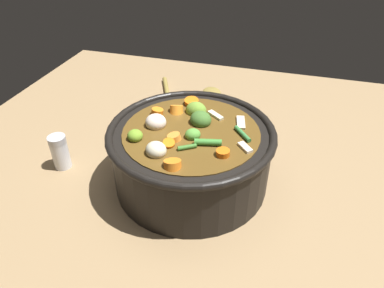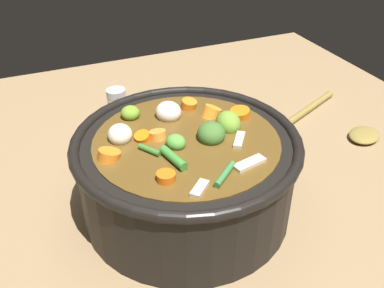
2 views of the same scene
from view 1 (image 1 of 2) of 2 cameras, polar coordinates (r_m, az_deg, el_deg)
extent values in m
plane|color=#8C704C|center=(0.67, -0.12, -6.00)|extent=(1.10, 1.10, 0.00)
cylinder|color=black|center=(0.63, -0.13, -2.23)|extent=(0.28, 0.28, 0.11)
torus|color=black|center=(0.60, -0.14, 1.96)|extent=(0.29, 0.29, 0.01)
cylinder|color=brown|center=(0.63, -0.13, -1.89)|extent=(0.24, 0.24, 0.11)
ellipsoid|color=#559739|center=(0.58, 0.12, 1.54)|extent=(0.03, 0.03, 0.02)
ellipsoid|color=#416C2B|center=(0.62, 1.42, 3.96)|extent=(0.05, 0.05, 0.03)
ellipsoid|color=olive|center=(0.59, -9.19, 1.33)|extent=(0.03, 0.03, 0.02)
ellipsoid|color=olive|center=(0.65, 0.66, 5.42)|extent=(0.04, 0.04, 0.03)
cylinder|color=orange|center=(0.66, -2.52, 5.48)|extent=(0.03, 0.03, 0.03)
cylinder|color=orange|center=(0.68, -0.08, 6.62)|extent=(0.03, 0.03, 0.02)
cylinder|color=orange|center=(0.55, 5.01, -1.62)|extent=(0.03, 0.03, 0.01)
cylinder|color=orange|center=(0.57, -3.77, -0.04)|extent=(0.03, 0.03, 0.02)
cylinder|color=orange|center=(0.65, -5.67, 4.93)|extent=(0.03, 0.03, 0.02)
cylinder|color=orange|center=(0.58, -2.87, 0.97)|extent=(0.02, 0.03, 0.02)
cylinder|color=orange|center=(0.52, -3.08, -3.42)|extent=(0.04, 0.04, 0.02)
ellipsoid|color=beige|center=(0.55, -5.83, -0.99)|extent=(0.04, 0.04, 0.03)
ellipsoid|color=beige|center=(0.61, -5.97, 3.38)|extent=(0.04, 0.04, 0.03)
cylinder|color=#387A3B|center=(0.59, 8.17, 1.65)|extent=(0.04, 0.03, 0.01)
cylinder|color=#3B742B|center=(0.56, -0.80, -0.49)|extent=(0.02, 0.03, 0.01)
cylinder|color=#3E8833|center=(0.56, 2.60, 0.29)|extent=(0.02, 0.04, 0.01)
cube|color=beige|center=(0.56, 8.57, -0.55)|extent=(0.03, 0.03, 0.01)
cube|color=beige|center=(0.64, 3.83, 4.66)|extent=(0.03, 0.03, 0.01)
cube|color=beige|center=(0.63, 7.90, 3.43)|extent=(0.04, 0.02, 0.01)
ellipsoid|color=olive|center=(0.96, 3.23, 8.32)|extent=(0.08, 0.07, 0.01)
cylinder|color=olive|center=(0.94, -3.96, 7.82)|extent=(0.19, 0.10, 0.01)
cylinder|color=silver|center=(0.73, -20.46, -1.60)|extent=(0.03, 0.03, 0.06)
cylinder|color=#B7B7BC|center=(0.71, -21.04, 0.66)|extent=(0.03, 0.03, 0.01)
camera|label=2|loc=(0.42, 60.88, 13.69)|focal=40.65mm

